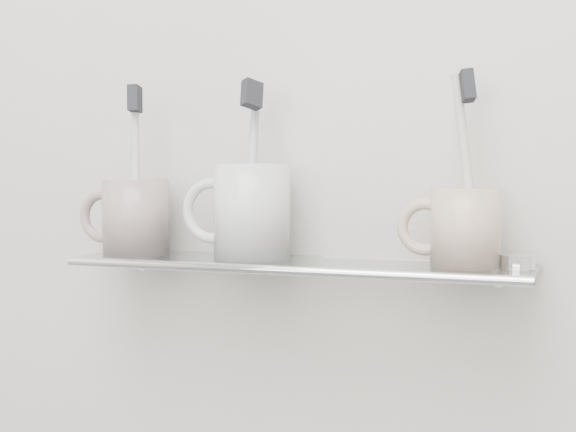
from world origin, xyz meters
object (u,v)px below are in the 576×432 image
at_px(mug_left, 136,217).
at_px(mug_right, 466,228).
at_px(mug_center, 252,211).
at_px(shelf_glass, 296,265).

bearing_deg(mug_left, mug_right, -3.81).
bearing_deg(mug_right, mug_center, 177.54).
bearing_deg(mug_right, shelf_glass, 179.13).
distance_m(shelf_glass, mug_left, 0.21).
xyz_separation_m(shelf_glass, mug_right, (0.18, 0.00, 0.04)).
distance_m(mug_left, mug_center, 0.15).
relative_size(mug_center, mug_right, 1.33).
distance_m(shelf_glass, mug_right, 0.18).
relative_size(shelf_glass, mug_left, 5.76).
xyz_separation_m(mug_center, mug_right, (0.23, 0.00, -0.01)).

